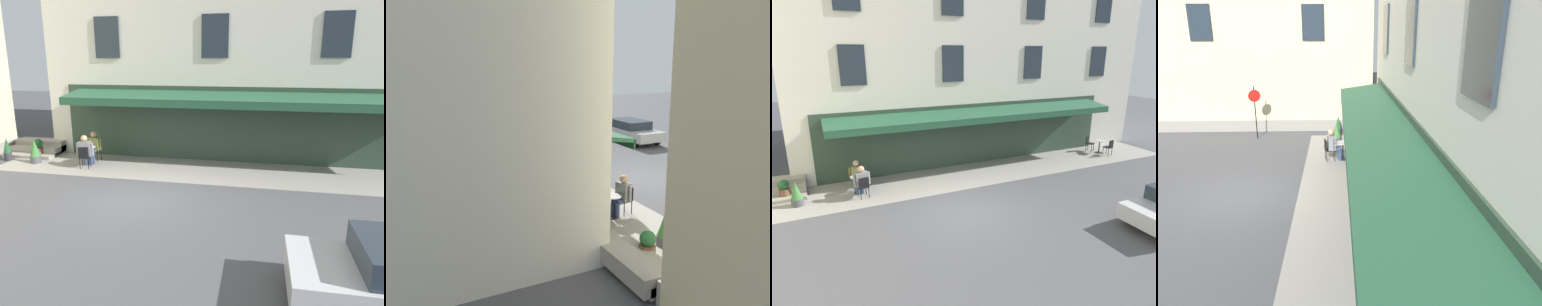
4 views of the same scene
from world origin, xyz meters
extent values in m
plane|color=#4C4C51|center=(0.00, 0.00, 0.00)|extent=(70.00, 70.00, 0.00)
cube|color=gray|center=(-3.25, -3.40, 0.00)|extent=(20.50, 3.20, 0.01)
cube|color=#2D4233|center=(-3.00, -4.97, 1.60)|extent=(16.00, 0.06, 3.20)
cube|color=#235138|center=(-3.00, -4.15, 2.85)|extent=(15.00, 1.70, 0.36)
cube|color=#235138|center=(-3.00, -3.32, 2.62)|extent=(15.00, 0.04, 0.28)
cube|color=#232D38|center=(-11.00, -4.96, 5.20)|extent=(1.10, 0.06, 1.70)
cube|color=#232D38|center=(-6.33, -4.96, 5.20)|extent=(1.10, 0.06, 1.70)
cube|color=#232D38|center=(-1.67, -4.96, 5.20)|extent=(1.10, 0.06, 1.70)
cube|color=#232D38|center=(3.00, -4.96, 5.20)|extent=(1.10, 0.06, 1.70)
cube|color=#232D38|center=(-11.00, -4.96, 8.20)|extent=(1.10, 0.06, 1.70)
cube|color=gray|center=(6.60, -4.20, 0.07)|extent=(2.40, 1.40, 0.15)
cube|color=gray|center=(6.60, -4.55, 0.22)|extent=(2.40, 1.05, 0.30)
cube|color=gray|center=(6.60, -4.90, 0.38)|extent=(2.40, 0.70, 0.45)
cylinder|color=black|center=(3.38, -3.35, 0.01)|extent=(0.40, 0.40, 0.03)
cylinder|color=black|center=(3.38, -3.35, 0.36)|extent=(0.06, 0.06, 0.72)
cylinder|color=#B7B7BC|center=(3.38, -3.35, 0.73)|extent=(0.60, 0.60, 0.03)
cylinder|color=black|center=(3.14, -3.01, 0.23)|extent=(0.03, 0.03, 0.45)
cylinder|color=black|center=(3.48, -2.94, 0.23)|extent=(0.03, 0.03, 0.45)
cylinder|color=black|center=(3.07, -2.68, 0.23)|extent=(0.03, 0.03, 0.45)
cylinder|color=black|center=(3.41, -2.61, 0.23)|extent=(0.03, 0.03, 0.45)
cube|color=black|center=(3.27, -2.81, 0.47)|extent=(0.47, 0.47, 0.04)
cube|color=black|center=(3.24, -2.63, 0.70)|extent=(0.40, 0.12, 0.42)
cylinder|color=black|center=(3.54, -3.74, 0.23)|extent=(0.03, 0.03, 0.45)
cylinder|color=black|center=(3.20, -3.72, 0.23)|extent=(0.03, 0.03, 0.45)
cylinder|color=black|center=(3.52, -4.08, 0.23)|extent=(0.03, 0.03, 0.45)
cylinder|color=black|center=(3.18, -4.06, 0.23)|extent=(0.03, 0.03, 0.45)
cube|color=black|center=(3.36, -3.90, 0.47)|extent=(0.42, 0.42, 0.04)
cube|color=black|center=(3.35, -4.08, 0.70)|extent=(0.40, 0.06, 0.42)
cylinder|color=black|center=(-10.40, -3.54, 0.01)|extent=(0.40, 0.40, 0.03)
cylinder|color=black|center=(-10.40, -3.54, 0.36)|extent=(0.06, 0.06, 0.72)
cylinder|color=#B7B7BC|center=(-10.40, -3.54, 0.73)|extent=(0.60, 0.60, 0.03)
cylinder|color=black|center=(-10.64, -3.20, 0.23)|extent=(0.03, 0.03, 0.45)
cylinder|color=black|center=(-10.31, -3.14, 0.23)|extent=(0.03, 0.03, 0.45)
cylinder|color=black|center=(-10.71, -2.87, 0.23)|extent=(0.03, 0.03, 0.45)
cylinder|color=black|center=(-10.37, -2.80, 0.23)|extent=(0.03, 0.03, 0.45)
cube|color=black|center=(-10.51, -3.00, 0.47)|extent=(0.47, 0.47, 0.04)
cube|color=black|center=(-10.54, -2.82, 0.70)|extent=(0.40, 0.12, 0.42)
cylinder|color=black|center=(-10.09, -3.81, 0.23)|extent=(0.03, 0.03, 0.45)
cylinder|color=black|center=(-10.40, -3.96, 0.23)|extent=(0.03, 0.03, 0.45)
cylinder|color=black|center=(-9.95, -4.12, 0.23)|extent=(0.03, 0.03, 0.45)
cylinder|color=black|center=(-10.25, -4.27, 0.23)|extent=(0.03, 0.03, 0.45)
cube|color=black|center=(-10.17, -4.04, 0.47)|extent=(0.53, 0.53, 0.04)
cube|color=black|center=(-10.10, -4.20, 0.70)|extent=(0.38, 0.20, 0.42)
cylinder|color=navy|center=(3.47, -3.51, 0.23)|extent=(0.15, 0.15, 0.47)
cylinder|color=navy|center=(3.46, -3.68, 0.49)|extent=(0.17, 0.34, 0.16)
cylinder|color=navy|center=(3.28, -3.50, 0.23)|extent=(0.15, 0.15, 0.47)
cylinder|color=navy|center=(3.28, -3.67, 0.49)|extent=(0.17, 0.34, 0.16)
cube|color=olive|center=(3.36, -3.84, 0.77)|extent=(0.48, 0.29, 0.57)
sphere|color=tan|center=(3.36, -3.84, 1.18)|extent=(0.25, 0.25, 0.25)
cylinder|color=olive|center=(3.64, -3.85, 0.76)|extent=(0.10, 0.10, 0.50)
cylinder|color=olive|center=(3.08, -3.83, 0.76)|extent=(0.10, 0.10, 0.50)
cylinder|color=navy|center=(3.26, -3.23, 0.23)|extent=(0.16, 0.16, 0.47)
cylinder|color=navy|center=(3.23, -3.06, 0.49)|extent=(0.23, 0.38, 0.17)
cylinder|color=navy|center=(3.45, -3.19, 0.23)|extent=(0.16, 0.16, 0.47)
cylinder|color=navy|center=(3.42, -3.02, 0.49)|extent=(0.23, 0.38, 0.17)
cube|color=gray|center=(3.29, -2.87, 0.79)|extent=(0.54, 0.37, 0.59)
sphere|color=tan|center=(3.29, -2.87, 1.22)|extent=(0.26, 0.26, 0.26)
cylinder|color=gray|center=(3.00, -2.93, 0.77)|extent=(0.10, 0.10, 0.52)
cylinder|color=gray|center=(3.58, -2.81, 0.77)|extent=(0.10, 0.10, 0.52)
cylinder|color=brown|center=(6.21, -4.02, 0.21)|extent=(0.42, 0.42, 0.43)
sphere|color=#23562D|center=(6.21, -4.02, 0.60)|extent=(0.42, 0.42, 0.42)
cylinder|color=#2D2D33|center=(7.16, -3.19, 0.18)|extent=(0.32, 0.32, 0.36)
cone|color=#23562D|center=(7.16, -3.19, 0.69)|extent=(0.31, 0.31, 0.66)
cylinder|color=#4C4C51|center=(5.73, -3.09, 0.15)|extent=(0.45, 0.45, 0.29)
cone|color=#3D7A38|center=(5.73, -3.09, 0.65)|extent=(0.43, 0.43, 0.71)
cube|color=#B7B7BC|center=(-6.47, 4.00, 0.57)|extent=(4.33, 1.87, 0.55)
cube|color=#232D38|center=(-6.67, 4.00, 1.09)|extent=(2.43, 1.64, 0.48)
cylinder|color=black|center=(-5.01, 3.23, 0.30)|extent=(0.60, 0.20, 0.60)
cylinder|color=black|center=(-5.04, 4.83, 0.30)|extent=(0.60, 0.20, 0.60)
cylinder|color=black|center=(-7.91, 3.18, 0.30)|extent=(0.60, 0.20, 0.60)
cylinder|color=black|center=(-7.94, 4.78, 0.30)|extent=(0.60, 0.20, 0.60)
camera|label=1|loc=(-3.78, 9.97, 4.29)|focal=33.39mm
camera|label=2|loc=(13.73, -9.70, 5.01)|focal=37.47mm
camera|label=3|loc=(4.72, 10.35, 5.74)|focal=31.08mm
camera|label=4|loc=(-11.03, -3.12, 5.25)|focal=33.99mm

